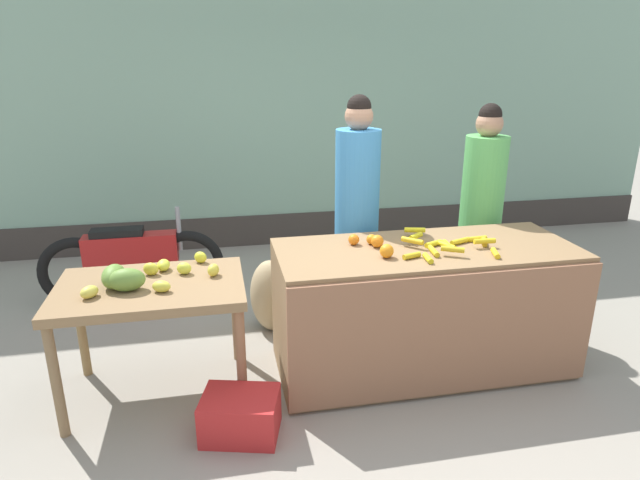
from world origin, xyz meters
TOP-DOWN VIEW (x-y plane):
  - ground_plane at (0.00, 0.00)m, footprint 24.00×24.00m
  - market_wall_back at (0.00, 2.99)m, footprint 9.28×0.23m
  - fruit_stall_counter at (0.53, -0.01)m, footprint 2.04×0.84m
  - side_table_wooden at (-1.28, 0.00)m, footprint 1.15×0.76m
  - banana_bunch_pile at (0.65, -0.05)m, footprint 0.71×0.59m
  - orange_pile at (0.17, 0.03)m, footprint 0.23×0.37m
  - mango_papaya_pile at (-1.37, 0.00)m, footprint 0.83×0.58m
  - vendor_woman_blue_shirt at (0.22, 0.65)m, footprint 0.34×0.34m
  - vendor_woman_green_shirt at (1.28, 0.68)m, footprint 0.34×0.34m
  - parked_motorcycle at (-1.61, 1.50)m, footprint 1.60×0.18m
  - produce_crate at (-0.79, -0.53)m, footprint 0.51×0.42m
  - produce_sack at (-0.46, 0.74)m, footprint 0.46×0.47m

SIDE VIEW (x-z plane):
  - ground_plane at x=0.00m, z-range 0.00..0.00m
  - produce_crate at x=-0.79m, z-range 0.00..0.26m
  - produce_sack at x=-0.46m, z-range 0.00..0.60m
  - parked_motorcycle at x=-1.61m, z-range -0.04..0.84m
  - fruit_stall_counter at x=0.53m, z-range 0.00..0.90m
  - side_table_wooden at x=-1.28m, z-range 0.30..1.08m
  - mango_papaya_pile at x=-1.37m, z-range 0.77..0.91m
  - vendor_woman_green_shirt at x=1.28m, z-range 0.01..1.79m
  - banana_bunch_pile at x=0.65m, z-range 0.89..0.96m
  - orange_pile at x=0.17m, z-range 0.90..0.99m
  - vendor_woman_blue_shirt at x=0.22m, z-range 0.01..1.88m
  - market_wall_back at x=0.00m, z-range -0.03..3.50m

